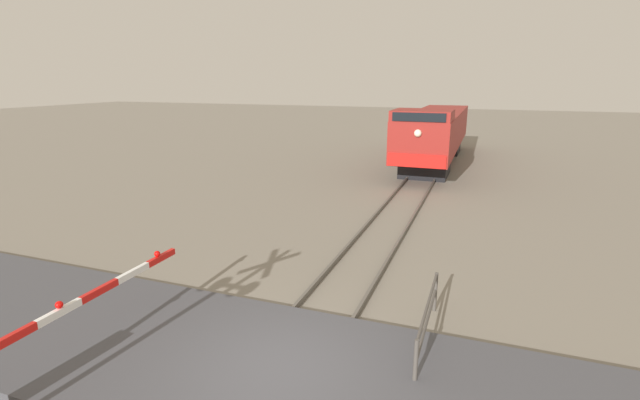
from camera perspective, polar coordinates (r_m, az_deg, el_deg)
name	(u,v)px	position (r m, az deg, el deg)	size (l,w,h in m)	color
ground_plane	(280,377)	(8.85, -5.10, -21.30)	(160.00, 160.00, 0.00)	gray
rail_track_left	(245,365)	(9.09, -9.46, -19.79)	(0.08, 80.00, 0.15)	#59544C
rail_track_right	(317,382)	(8.58, -0.43, -21.96)	(0.08, 80.00, 0.15)	#59544C
road_surface	(280,373)	(8.80, -5.11, -20.86)	(36.00, 4.40, 0.17)	#47474C
locomotive	(435,132)	(29.84, 14.32, 8.24)	(2.96, 15.81, 3.74)	black
crossing_gate	(9,359)	(9.23, -34.55, -16.17)	(0.36, 5.30, 1.39)	silver
guard_railing	(427,316)	(9.63, 13.35, -14.00)	(0.08, 3.00, 0.95)	#4C4742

